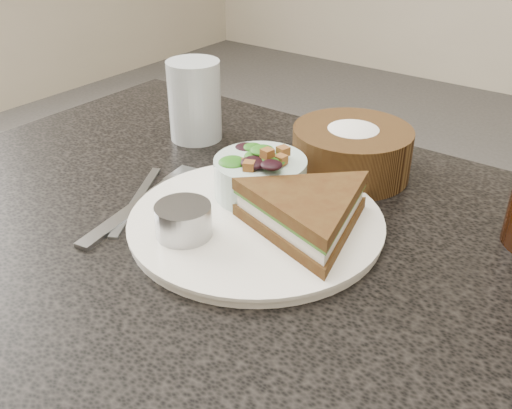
{
  "coord_description": "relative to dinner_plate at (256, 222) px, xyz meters",
  "views": [
    {
      "loc": [
        0.32,
        -0.42,
        1.1
      ],
      "look_at": [
        -0.01,
        0.03,
        0.78
      ],
      "focal_mm": 40.0,
      "sensor_mm": 36.0,
      "label": 1
    }
  ],
  "objects": [
    {
      "name": "dinner_plate",
      "position": [
        0.0,
        0.0,
        0.0
      ],
      "size": [
        0.29,
        0.29,
        0.01
      ],
      "primitive_type": "cylinder",
      "color": "white",
      "rests_on": "dining_table"
    },
    {
      "name": "sandwich",
      "position": [
        0.06,
        0.01,
        0.03
      ],
      "size": [
        0.23,
        0.23,
        0.05
      ],
      "primitive_type": null,
      "rotation": [
        0.0,
        0.0,
        -0.3
      ],
      "color": "#473215",
      "rests_on": "dinner_plate"
    },
    {
      "name": "salad_bowl",
      "position": [
        -0.03,
        0.05,
        0.04
      ],
      "size": [
        0.11,
        0.11,
        0.07
      ],
      "primitive_type": null,
      "rotation": [
        0.0,
        0.0,
        -0.0
      ],
      "color": "silver",
      "rests_on": "dinner_plate"
    },
    {
      "name": "dressing_ramekin",
      "position": [
        -0.04,
        -0.08,
        0.02
      ],
      "size": [
        0.08,
        0.08,
        0.04
      ],
      "primitive_type": "cylinder",
      "rotation": [
        0.0,
        0.0,
        0.33
      ],
      "color": "#96979A",
      "rests_on": "dinner_plate"
    },
    {
      "name": "orange_wedge",
      "position": [
        -0.0,
        0.07,
        0.02
      ],
      "size": [
        0.1,
        0.1,
        0.03
      ],
      "primitive_type": "cone",
      "rotation": [
        0.0,
        0.0,
        0.71
      ],
      "color": "orange",
      "rests_on": "dinner_plate"
    },
    {
      "name": "fork",
      "position": [
        -0.14,
        -0.05,
        -0.0
      ],
      "size": [
        0.05,
        0.19,
        0.01
      ],
      "primitive_type": "cube",
      "rotation": [
        0.0,
        0.0,
        0.16
      ],
      "color": "#9B9EA1",
      "rests_on": "dining_table"
    },
    {
      "name": "knife",
      "position": [
        -0.15,
        -0.04,
        -0.0
      ],
      "size": [
        0.09,
        0.16,
        0.0
      ],
      "primitive_type": "cube",
      "rotation": [
        0.0,
        0.0,
        0.5
      ],
      "color": "#9BA2AA",
      "rests_on": "dining_table"
    },
    {
      "name": "bread_basket",
      "position": [
        0.02,
        0.18,
        0.04
      ],
      "size": [
        0.18,
        0.18,
        0.09
      ],
      "primitive_type": null,
      "rotation": [
        0.0,
        0.0,
        0.13
      ],
      "color": "#533A1A",
      "rests_on": "dining_table"
    },
    {
      "name": "water_glass",
      "position": [
        -0.23,
        0.15,
        0.05
      ],
      "size": [
        0.09,
        0.09,
        0.12
      ],
      "primitive_type": "cylinder",
      "rotation": [
        0.0,
        0.0,
        -0.21
      ],
      "color": "#B7C0C5",
      "rests_on": "dining_table"
    }
  ]
}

